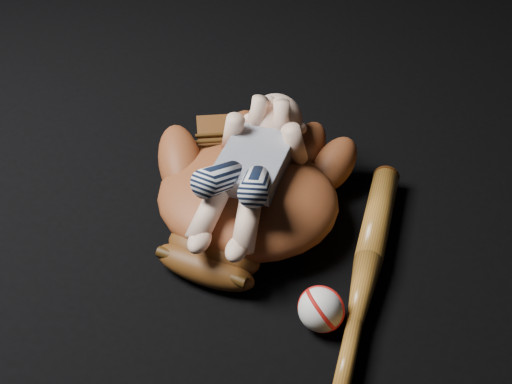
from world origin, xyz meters
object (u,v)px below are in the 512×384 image
Objects in this scene: baseball_bat at (366,273)px; baseball at (321,309)px; baseball_glove at (248,191)px; newborn_baby at (248,167)px.

baseball is (-0.03, -0.11, 0.01)m from baseball_bat.
baseball_glove is at bearing 141.96° from baseball.
baseball is at bearing -38.30° from baseball_glove.
baseball_glove is 0.06m from newborn_baby.
newborn_baby is 0.74× the size of baseball_bat.
newborn_baby reaches higher than baseball_glove.
baseball_glove is 0.88× the size of baseball_bat.
newborn_baby reaches higher than baseball.
baseball_glove is 0.26m from baseball.
baseball_glove is 1.19× the size of newborn_baby.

